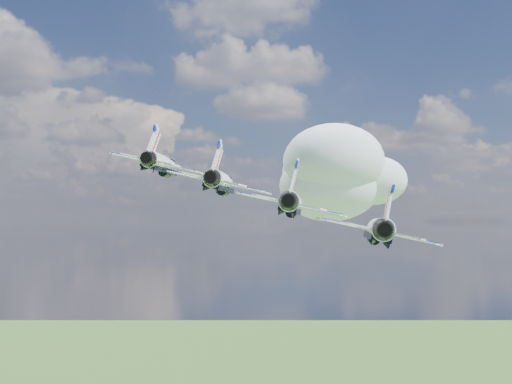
{
  "coord_description": "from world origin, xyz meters",
  "views": [
    {
      "loc": [
        -19.71,
        -86.1,
        154.3
      ],
      "look_at": [
        -8.04,
        -12.71,
        157.71
      ],
      "focal_mm": 45.0,
      "sensor_mm": 36.0,
      "label": 1
    }
  ],
  "objects": [
    {
      "name": "jet_3",
      "position": [
        2.44,
        -24.37,
        153.55
      ],
      "size": [
        16.42,
        19.74,
        7.45
      ],
      "primitive_type": null,
      "rotation": [
        0.0,
        0.22,
        -0.27
      ],
      "color": "silver"
    },
    {
      "name": "jet_1",
      "position": [
        -11.54,
        -8.82,
        159.09
      ],
      "size": [
        16.42,
        19.74,
        7.45
      ],
      "primitive_type": null,
      "rotation": [
        0.0,
        0.22,
        -0.27
      ],
      "color": "silver"
    },
    {
      "name": "jet_2",
      "position": [
        -4.55,
        -16.6,
        156.32
      ],
      "size": [
        16.42,
        19.74,
        7.45
      ],
      "primitive_type": null,
      "rotation": [
        0.0,
        0.22,
        -0.27
      ],
      "color": "white"
    },
    {
      "name": "cloud_far",
      "position": [
        69.96,
        220.44,
        177.62
      ],
      "size": [
        69.12,
        54.31,
        27.16
      ],
      "primitive_type": "ellipsoid",
      "color": "white"
    },
    {
      "name": "jet_0",
      "position": [
        -18.53,
        -1.04,
        161.86
      ],
      "size": [
        16.42,
        19.74,
        7.45
      ],
      "primitive_type": null,
      "rotation": [
        0.0,
        0.22,
        -0.27
      ],
      "color": "white"
    }
  ]
}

